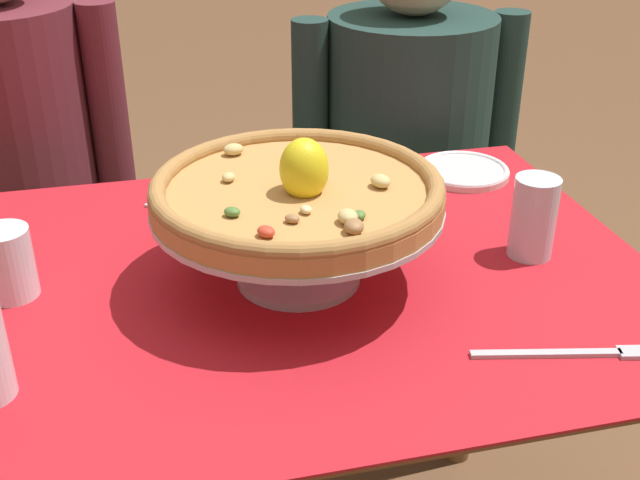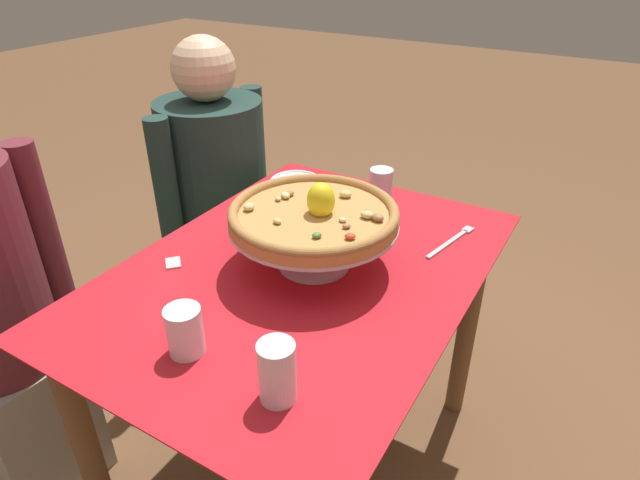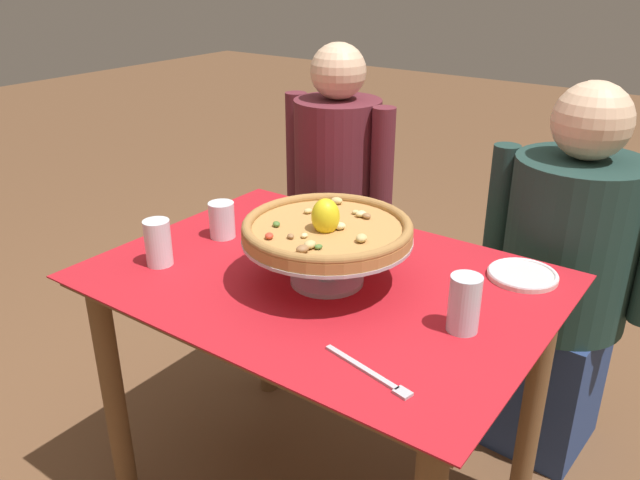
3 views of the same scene
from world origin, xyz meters
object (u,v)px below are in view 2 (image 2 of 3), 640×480
at_px(pizza, 314,214).
at_px(side_plate, 296,182).
at_px(dinner_fork, 453,240).
at_px(diner_right, 218,202).
at_px(water_glass_front_left, 277,376).
at_px(water_glass_side_left, 185,334).
at_px(sugar_packet, 173,263).
at_px(pizza_stand, 314,234).
at_px(water_glass_side_right, 380,192).

distance_m(pizza, side_plate, 0.50).
xyz_separation_m(dinner_fork, diner_right, (0.11, 0.92, -0.17)).
bearing_deg(water_glass_front_left, dinner_fork, -7.29).
relative_size(pizza, diner_right, 0.34).
bearing_deg(water_glass_side_left, water_glass_front_left, -92.13).
height_order(side_plate, sugar_packet, side_plate).
height_order(water_glass_side_left, sugar_packet, water_glass_side_left).
xyz_separation_m(pizza_stand, water_glass_side_right, (0.36, -0.01, -0.03)).
bearing_deg(water_glass_side_right, pizza, 178.50).
relative_size(pizza, water_glass_front_left, 3.36).
height_order(pizza_stand, water_glass_side_right, water_glass_side_right).
height_order(water_glass_front_left, water_glass_side_right, water_glass_side_right).
xyz_separation_m(pizza_stand, water_glass_side_left, (-0.40, 0.05, -0.04)).
height_order(pizza, water_glass_front_left, pizza).
xyz_separation_m(water_glass_side_left, water_glass_front_left, (-0.01, -0.22, 0.01)).
distance_m(side_plate, dinner_fork, 0.57).
distance_m(water_glass_side_right, dinner_fork, 0.27).
bearing_deg(dinner_fork, pizza_stand, 137.75).
height_order(pizza_stand, water_glass_front_left, same).
height_order(pizza_stand, side_plate, pizza_stand).
relative_size(dinner_fork, sugar_packet, 4.32).
height_order(sugar_packet, diner_right, diner_right).
bearing_deg(water_glass_side_left, sugar_packet, 48.85).
bearing_deg(sugar_packet, water_glass_side_left, -131.15).
xyz_separation_m(pizza_stand, sugar_packet, (-0.18, 0.30, -0.08)).
xyz_separation_m(pizza_stand, diner_right, (0.40, 0.66, -0.25)).
xyz_separation_m(water_glass_side_right, diner_right, (0.04, 0.67, -0.22)).
bearing_deg(water_glass_side_right, diner_right, 86.65).
distance_m(pizza_stand, dinner_fork, 0.40).
bearing_deg(pizza, water_glass_side_left, 172.50).
distance_m(water_glass_side_left, water_glass_side_right, 0.76).
xyz_separation_m(water_glass_side_right, side_plate, (0.02, 0.31, -0.05)).
bearing_deg(water_glass_side_right, pizza_stand, 178.35).
bearing_deg(pizza_stand, water_glass_side_right, -1.65).
distance_m(pizza, dinner_fork, 0.41).
bearing_deg(sugar_packet, water_glass_front_left, -115.69).
bearing_deg(water_glass_side_left, pizza_stand, -7.38).
xyz_separation_m(pizza_stand, water_glass_front_left, (-0.41, -0.17, -0.04)).
distance_m(water_glass_front_left, side_plate, 0.92).
bearing_deg(pizza, water_glass_front_left, -157.22).
xyz_separation_m(water_glass_side_left, water_glass_side_right, (0.76, -0.06, 0.01)).
height_order(dinner_fork, sugar_packet, dinner_fork).
relative_size(pizza_stand, side_plate, 2.38).
xyz_separation_m(side_plate, diner_right, (0.02, 0.36, -0.17)).
xyz_separation_m(water_glass_side_left, diner_right, (0.80, 0.61, -0.21)).
bearing_deg(side_plate, sugar_packet, 179.65).
distance_m(water_glass_side_right, sugar_packet, 0.62).
bearing_deg(dinner_fork, water_glass_side_left, 155.51).
relative_size(water_glass_side_left, water_glass_side_right, 0.80).
height_order(pizza_stand, water_glass_side_left, pizza_stand).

